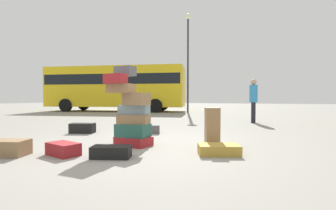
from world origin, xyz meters
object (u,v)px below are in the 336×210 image
(suitcase_black_foreground_near, at_px, (83,128))
(parked_bus, at_px, (116,86))
(suitcase_tan_white_trunk, at_px, (219,149))
(lamp_post, at_px, (188,49))
(suitcase_maroon_upright_blue, at_px, (63,149))
(suitcase_tower, at_px, (131,113))
(suitcase_brown_right_side, at_px, (8,148))
(suitcase_charcoal_foreground_far, at_px, (148,129))
(suitcase_black_behind_tower, at_px, (111,152))
(suitcase_brown_left_side, at_px, (212,127))
(person_bearded_onlooker, at_px, (254,97))

(suitcase_black_foreground_near, relative_size, parked_bus, 0.06)
(suitcase_tan_white_trunk, distance_m, lamp_post, 12.90)
(suitcase_maroon_upright_blue, bearing_deg, lamp_post, 111.82)
(suitcase_tower, distance_m, suitcase_brown_right_side, 2.18)
(suitcase_black_foreground_near, xyz_separation_m, lamp_post, (-0.21, 10.34, 4.08))
(suitcase_charcoal_foreground_far, xyz_separation_m, lamp_post, (-1.89, 9.71, 4.10))
(suitcase_black_behind_tower, bearing_deg, parked_bus, 104.43)
(lamp_post, bearing_deg, suitcase_brown_right_side, -86.13)
(suitcase_brown_left_side, xyz_separation_m, person_bearded_onlooker, (0.51, 5.27, 0.61))
(suitcase_maroon_upright_blue, bearing_deg, suitcase_tower, 76.78)
(suitcase_tower, relative_size, person_bearded_onlooker, 0.97)
(suitcase_maroon_upright_blue, bearing_deg, suitcase_tan_white_trunk, 37.09)
(suitcase_black_behind_tower, distance_m, suitcase_black_foreground_near, 3.11)
(suitcase_tower, height_order, lamp_post, lamp_post)
(parked_bus, bearing_deg, suitcase_tan_white_trunk, -62.11)
(suitcase_brown_left_side, xyz_separation_m, parked_bus, (-9.12, 10.36, 1.45))
(suitcase_brown_left_side, height_order, lamp_post, lamp_post)
(suitcase_charcoal_foreground_far, bearing_deg, suitcase_black_behind_tower, -100.59)
(parked_bus, xyz_separation_m, lamp_post, (5.24, 0.59, 2.38))
(suitcase_tower, relative_size, suitcase_maroon_upright_blue, 2.86)
(suitcase_black_behind_tower, distance_m, suitcase_maroon_upright_blue, 0.86)
(suitcase_tower, xyz_separation_m, parked_bus, (-7.56, 10.76, 1.17))
(suitcase_brown_left_side, height_order, parked_bus, parked_bus)
(suitcase_black_foreground_near, bearing_deg, suitcase_brown_right_side, -94.11)
(suitcase_charcoal_foreground_far, relative_size, suitcase_maroon_upright_blue, 1.06)
(suitcase_charcoal_foreground_far, relative_size, person_bearded_onlooker, 0.36)
(suitcase_maroon_upright_blue, distance_m, parked_bus, 13.92)
(suitcase_brown_left_side, relative_size, suitcase_brown_right_side, 1.22)
(suitcase_maroon_upright_blue, relative_size, suitcase_brown_right_side, 0.90)
(suitcase_brown_right_side, height_order, suitcase_black_foreground_near, suitcase_black_foreground_near)
(parked_bus, bearing_deg, suitcase_brown_left_side, -61.34)
(suitcase_tower, bearing_deg, suitcase_brown_right_side, -133.22)
(suitcase_tower, height_order, suitcase_black_behind_tower, suitcase_tower)
(parked_bus, bearing_deg, suitcase_black_behind_tower, -69.21)
(suitcase_tower, xyz_separation_m, suitcase_black_behind_tower, (0.24, -1.03, -0.57))
(parked_bus, distance_m, lamp_post, 5.79)
(suitcase_black_behind_tower, relative_size, suitcase_brown_left_side, 0.79)
(suitcase_charcoal_foreground_far, height_order, suitcase_maroon_upright_blue, suitcase_charcoal_foreground_far)
(suitcase_tan_white_trunk, bearing_deg, suitcase_brown_left_side, 91.09)
(suitcase_black_foreground_near, height_order, parked_bus, parked_bus)
(suitcase_maroon_upright_blue, bearing_deg, parked_bus, 134.26)
(suitcase_black_behind_tower, bearing_deg, suitcase_brown_right_side, 177.86)
(suitcase_charcoal_foreground_far, distance_m, suitcase_black_foreground_near, 1.80)
(suitcase_brown_left_side, height_order, suitcase_tan_white_trunk, suitcase_brown_left_side)
(parked_bus, relative_size, lamp_post, 1.55)
(suitcase_tower, distance_m, suitcase_black_behind_tower, 1.20)
(suitcase_tower, relative_size, suitcase_charcoal_foreground_far, 2.69)
(suitcase_tan_white_trunk, distance_m, suitcase_brown_right_side, 3.52)
(suitcase_brown_left_side, bearing_deg, suitcase_tower, 173.48)
(suitcase_brown_right_side, bearing_deg, suitcase_brown_left_side, 14.90)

